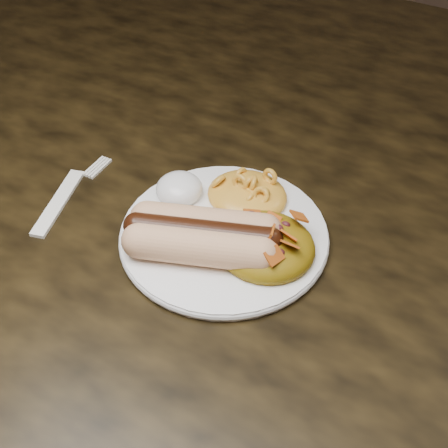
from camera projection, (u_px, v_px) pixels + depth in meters
The scene contains 8 objects.
floor at pixel (234, 448), 1.23m from camera, with size 4.00×4.00×0.00m, color #472E1B.
table at pixel (239, 202), 0.77m from camera, with size 1.60×0.90×0.75m.
plate at pixel (224, 235), 0.59m from camera, with size 0.20×0.20×0.01m, color white.
hotdog at pixel (202, 235), 0.56m from camera, with size 0.12×0.10×0.03m.
mac_and_cheese at pixel (247, 186), 0.61m from camera, with size 0.08×0.07×0.03m, color yellow.
sour_cream at pixel (179, 184), 0.62m from camera, with size 0.05×0.05×0.03m, color white.
taco_salad at pixel (266, 239), 0.56m from camera, with size 0.09×0.09×0.04m.
fork at pixel (58, 202), 0.63m from camera, with size 0.02×0.12×0.00m, color white.
Camera 1 is at (0.26, -0.51, 1.18)m, focal length 50.00 mm.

